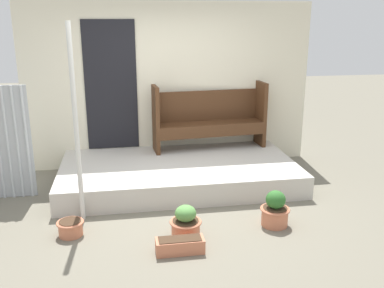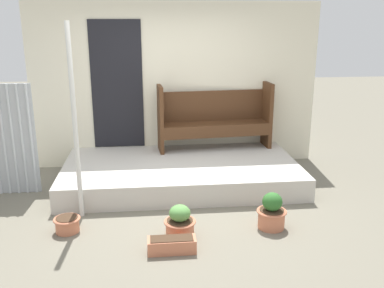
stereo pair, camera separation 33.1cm
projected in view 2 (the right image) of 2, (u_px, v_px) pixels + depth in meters
name	position (u px, v px, depth m)	size (l,w,h in m)	color
ground_plane	(175.00, 209.00, 5.45)	(24.00, 24.00, 0.00)	#706B5B
porch_slab	(181.00, 173.00, 6.28)	(3.38, 1.81, 0.32)	beige
house_wall	(173.00, 86.00, 6.85)	(4.58, 0.08, 2.60)	beige
support_post	(75.00, 124.00, 4.95)	(0.06, 0.06, 2.32)	silver
bench	(214.00, 116.00, 6.81)	(1.82, 0.54, 1.04)	#4C2D19
flower_pot_left	(67.00, 224.00, 4.86)	(0.30, 0.30, 0.18)	#C67251
flower_pot_middle	(180.00, 223.00, 4.75)	(0.36, 0.36, 0.37)	#C67251
flower_pot_right	(272.00, 213.00, 4.93)	(0.35, 0.35, 0.43)	#C67251
planter_box_rect	(172.00, 245.00, 4.44)	(0.50, 0.19, 0.16)	#C67251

